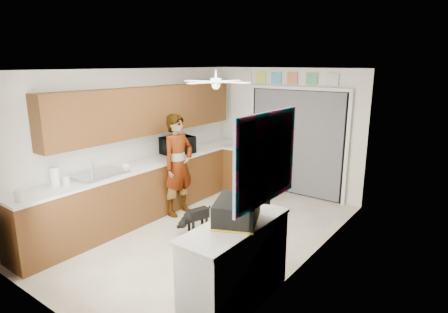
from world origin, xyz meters
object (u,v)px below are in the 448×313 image
Objects in this scene: paper_towel_roll at (55,177)px; cardboard_box at (194,295)px; man at (178,165)px; suitcase at (237,211)px; microwave at (178,145)px; cup at (126,166)px; dog at (198,218)px.

cardboard_box is at bearing 3.85° from paper_towel_roll.
paper_towel_roll is 2.02m from man.
cardboard_box is (2.36, 0.16, -0.96)m from paper_towel_roll.
suitcase is at bearing 48.05° from cardboard_box.
cup is (0.07, -1.27, -0.11)m from microwave.
man is at bearing 170.55° from dog.
paper_towel_roll is 0.74× the size of cardboard_box.
cup is 2.65m from suitcase.
man is (-1.90, 1.80, 0.77)m from cardboard_box.
microwave is 3.25m from suitcase.
paper_towel_roll is at bearing -167.28° from microwave.
man is 1.04m from dog.
cup is 1.41m from dog.
paper_towel_roll is (-0.03, -2.39, -0.03)m from microwave.
cup is 0.47× the size of paper_towel_roll.
microwave is 1.01× the size of suitcase.
cardboard_box is (-0.32, -0.36, -0.95)m from suitcase.
cardboard_box is 0.72× the size of dog.
man is at bearing -122.30° from microwave.
dog is at bearing 119.35° from suitcase.
suitcase is 1.58× the size of cardboard_box.
paper_towel_roll is at bearing 168.19° from man.
cup is at bearing -163.16° from microwave.
suitcase is 2.06m from dog.
paper_towel_roll reaches higher than cup.
cup is 2.60m from cardboard_box.
man is at bearing 122.58° from suitcase.
suitcase reaches higher than cup.
dog reaches higher than cardboard_box.
man is (0.43, -0.44, -0.22)m from microwave.
dog is at bearing 54.29° from paper_towel_roll.
cup reaches higher than cardboard_box.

